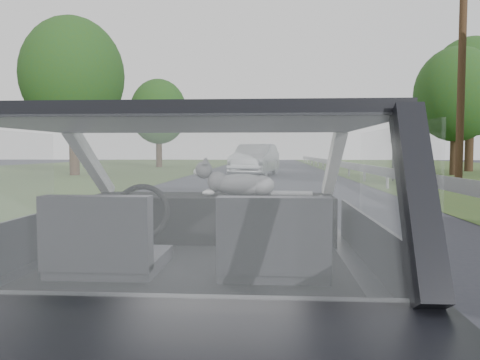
# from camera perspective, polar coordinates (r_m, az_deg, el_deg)

# --- Properties ---
(subject_car) EXTENTS (1.80, 4.00, 1.45)m
(subject_car) POSITION_cam_1_polar(r_m,az_deg,el_deg) (2.54, -5.15, -9.35)
(subject_car) COLOR black
(subject_car) RESTS_ON ground
(dashboard) EXTENTS (1.58, 0.45, 0.30)m
(dashboard) POSITION_cam_1_polar(r_m,az_deg,el_deg) (3.12, -3.38, -4.58)
(dashboard) COLOR black
(dashboard) RESTS_ON subject_car
(driver_seat) EXTENTS (0.50, 0.72, 0.42)m
(driver_seat) POSITION_cam_1_polar(r_m,az_deg,el_deg) (2.33, -16.14, -6.75)
(driver_seat) COLOR black
(driver_seat) RESTS_ON subject_car
(passenger_seat) EXTENTS (0.50, 0.72, 0.42)m
(passenger_seat) POSITION_cam_1_polar(r_m,az_deg,el_deg) (2.19, 4.09, -7.26)
(passenger_seat) COLOR black
(passenger_seat) RESTS_ON subject_car
(steering_wheel) EXTENTS (0.36, 0.36, 0.04)m
(steering_wheel) POSITION_cam_1_polar(r_m,az_deg,el_deg) (2.91, -11.98, -3.87)
(steering_wheel) COLOR black
(steering_wheel) RESTS_ON dashboard
(cat) EXTENTS (0.56, 0.18, 0.25)m
(cat) POSITION_cam_1_polar(r_m,az_deg,el_deg) (3.07, 0.21, -0.38)
(cat) COLOR gray
(cat) RESTS_ON dashboard
(guardrail) EXTENTS (0.05, 90.00, 0.32)m
(guardrail) POSITION_cam_1_polar(r_m,az_deg,el_deg) (13.06, 21.22, 0.15)
(guardrail) COLOR #A2A2A2
(guardrail) RESTS_ON ground
(other_car) EXTENTS (2.89, 5.41, 1.69)m
(other_car) POSITION_cam_1_polar(r_m,az_deg,el_deg) (24.98, 1.89, 2.48)
(other_car) COLOR silver
(other_car) RESTS_ON ground
(highway_sign) EXTENTS (0.10, 0.88, 2.20)m
(highway_sign) POSITION_cam_1_polar(r_m,az_deg,el_deg) (21.34, 18.16, 2.82)
(highway_sign) COLOR #0E4717
(highway_sign) RESTS_ON ground
(utility_pole) EXTENTS (0.33, 0.33, 8.88)m
(utility_pole) POSITION_cam_1_polar(r_m,az_deg,el_deg) (20.64, 25.40, 11.95)
(utility_pole) COLOR #46341F
(utility_pole) RESTS_ON ground
(tree_2) EXTENTS (4.61, 4.61, 6.71)m
(tree_2) POSITION_cam_1_polar(r_m,az_deg,el_deg) (27.97, 24.83, 7.41)
(tree_2) COLOR #1D461E
(tree_2) RESTS_ON ground
(tree_3) EXTENTS (7.27, 7.27, 8.33)m
(tree_3) POSITION_cam_1_polar(r_m,az_deg,el_deg) (33.69, 26.27, 8.04)
(tree_3) COLOR #1D461E
(tree_3) RESTS_ON ground
(tree_5) EXTENTS (6.42, 6.42, 8.20)m
(tree_5) POSITION_cam_1_polar(r_m,az_deg,el_deg) (26.90, -19.67, 9.30)
(tree_5) COLOR #1D461E
(tree_5) RESTS_ON ground
(tree_6) EXTENTS (5.85, 5.85, 7.00)m
(tree_6) POSITION_cam_1_polar(r_m,az_deg,el_deg) (39.15, -9.87, 6.68)
(tree_6) COLOR #1D461E
(tree_6) RESTS_ON ground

